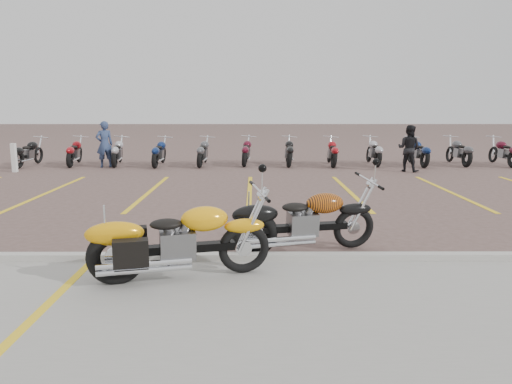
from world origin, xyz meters
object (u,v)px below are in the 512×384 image
yellow_cruiser (176,244)px  person_a (105,144)px  person_b (409,148)px  flame_cruiser (301,223)px  bollard (14,158)px

yellow_cruiser → person_a: person_a is taller
person_a → person_b: (10.96, -1.23, -0.05)m
yellow_cruiser → person_b: size_ratio=1.48×
person_b → flame_cruiser: bearing=99.6°
flame_cruiser → bollard: bollard is taller
person_a → person_b: 11.02m
person_b → bollard: 13.72m
yellow_cruiser → flame_cruiser: yellow_cruiser is taller
yellow_cruiser → person_a: bearing=96.7°
person_a → bollard: person_a is taller
person_b → bollard: person_b is taller
yellow_cruiser → flame_cruiser: 2.16m
person_a → person_b: bearing=145.1°
person_a → bollard: 3.08m
person_a → flame_cruiser: bearing=91.6°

